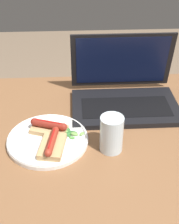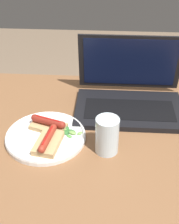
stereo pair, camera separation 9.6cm
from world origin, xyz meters
name	(u,v)px [view 1 (the left image)]	position (x,y,z in m)	size (l,w,h in m)	color
desk	(98,153)	(0.00, 0.00, 0.67)	(1.20, 0.76, 0.76)	brown
laptop	(124,93)	(0.10, 0.16, 0.80)	(0.37, 0.26, 0.23)	black
plate	(48,139)	(-0.15, -0.04, 0.77)	(0.24, 0.24, 0.02)	white
sausage_toast_left	(49,127)	(-0.15, 0.00, 0.79)	(0.12, 0.09, 0.04)	tan
sausage_toast_middle	(52,144)	(-0.14, -0.08, 0.79)	(0.08, 0.12, 0.04)	tan
salad_pile	(70,133)	(-0.09, -0.02, 0.77)	(0.08, 0.06, 0.01)	#4C8E3D
drinking_glass	(112,134)	(0.03, -0.08, 0.81)	(0.07, 0.07, 0.11)	silver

